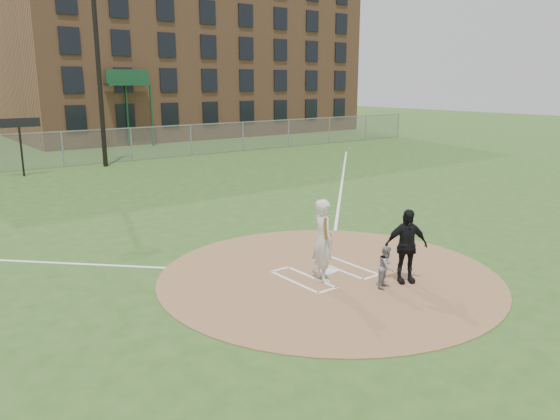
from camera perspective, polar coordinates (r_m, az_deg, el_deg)
ground at (r=13.66m, az=5.12°, el=-6.85°), size 140.00×140.00×0.00m
dirt_circle at (r=13.66m, az=5.12°, el=-6.81°), size 8.40×8.40×0.02m
home_plate at (r=13.87m, az=4.86°, el=-6.38°), size 0.50×0.50×0.03m
foul_line_first at (r=25.98m, az=6.48°, el=2.80°), size 17.04×17.04×0.01m
catcher at (r=12.91m, az=11.05°, el=-5.84°), size 0.59×0.54×0.99m
umpire at (r=13.22m, az=13.04°, el=-3.68°), size 1.13×0.88×1.78m
batters_boxes at (r=13.76m, az=4.70°, el=-6.59°), size 2.08×1.88×0.01m
batter_at_plate at (r=13.01m, az=4.55°, el=-3.16°), size 0.88×1.06×1.99m
outfield_fence at (r=32.83m, az=-21.76°, el=5.90°), size 56.08×0.08×2.03m
brick_warehouse at (r=53.52m, az=-10.11°, el=16.08°), size 30.00×17.17×15.00m
light_pole at (r=32.32m, az=-18.60°, el=16.01°), size 1.20×0.30×12.22m
scoreboard_sign at (r=30.37m, az=-25.60°, el=7.63°), size 2.00×0.10×2.93m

